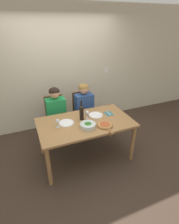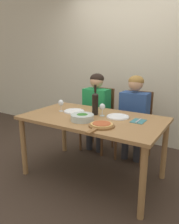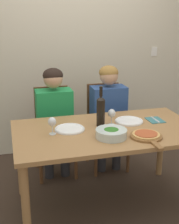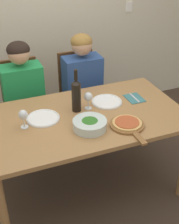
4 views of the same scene
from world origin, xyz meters
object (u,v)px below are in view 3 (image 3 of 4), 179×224
Objects in this scene: chair_left at (54,129)px; dinner_plate_right at (129,121)px; person_man at (109,109)px; wine_glass_right at (112,114)px; dinner_plate_left at (70,129)px; wine_glass_left at (52,123)px; chair_right at (105,124)px; fork_on_napkin at (155,120)px; wine_bottle at (101,110)px; pizza_on_board at (147,136)px; person_woman at (55,114)px; broccoli_bowl at (111,133)px.

chair_left is 3.67× the size of dinner_plate_right.
person_man reaches higher than wine_glass_right.
wine_glass_left is at bearing -158.78° from dinner_plate_left.
dinner_plate_right is at bearing 5.83° from dinner_plate_left.
wine_glass_left is (-0.74, -0.12, 0.10)m from dinner_plate_right.
chair_right is at bearing 90.00° from person_man.
dinner_plate_right is (0.01, -0.56, 0.05)m from person_man.
chair_right is at bearing 76.23° from wine_glass_right.
fork_on_napkin is (0.26, -0.03, -0.01)m from dinner_plate_right.
chair_right is 0.80m from fork_on_napkin.
wine_bottle reaches higher than pizza_on_board.
chair_right is 0.87m from wine_bottle.
wine_glass_left is at bearing -132.24° from chair_right.
person_woman is 0.95m from broccoli_bowl.
dinner_plate_right is 1.46× the size of fork_on_napkin.
wine_bottle is at bearing -174.18° from dinner_plate_right.
broccoli_bowl reaches higher than dinner_plate_right.
chair_right is 5.37× the size of fork_on_napkin.
wine_bottle is (0.33, -0.59, 0.19)m from person_woman.
person_woman reaches higher than chair_left.
chair_left reaches higher than broccoli_bowl.
person_man is at bearing 114.40° from fork_on_napkin.
pizza_on_board is 2.70× the size of wine_glass_right.
chair_right is 3.67× the size of dinner_plate_right.
chair_left is 0.88m from wine_bottle.
dinner_plate_left is at bearing -132.38° from person_man.
chair_right reaches higher than dinner_plate_left.
broccoli_bowl is at bearing -89.37° from wine_bottle.
chair_right is 1.11m from pizza_on_board.
wine_glass_right is (0.39, 0.02, 0.10)m from dinner_plate_left.
chair_right is at bearing 90.93° from dinner_plate_right.
person_woman is at bearing 118.95° from wine_bottle.
wine_glass_right is 0.46m from fork_on_napkin.
wine_bottle is at bearing 127.69° from pizza_on_board.
dinner_plate_right is at bearing 48.10° from broccoli_bowl.
person_man is at bearing 64.98° from wine_bottle.
wine_bottle is 0.32m from dinner_plate_left.
dinner_plate_left is at bearing -174.17° from dinner_plate_right.
fork_on_napkin is at bearing 5.53° from wine_glass_left.
fork_on_napkin is (1.00, 0.10, -0.10)m from wine_glass_left.
pizza_on_board is at bearing -63.15° from wine_glass_right.
chair_left is at bearing 119.57° from pizza_on_board.
chair_right is (0.61, 0.00, 0.00)m from chair_left.
dinner_plate_left is (0.04, -0.74, 0.27)m from chair_left.
wine_bottle reaches higher than chair_right.
dinner_plate_left is (-0.57, -0.74, 0.27)m from chair_right.
pizza_on_board is at bearing -89.64° from person_man.
fork_on_napkin is at bearing 54.81° from pizza_on_board.
person_woman is at bearing 110.61° from broccoli_bowl.
pizza_on_board is 0.79m from wine_glass_left.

